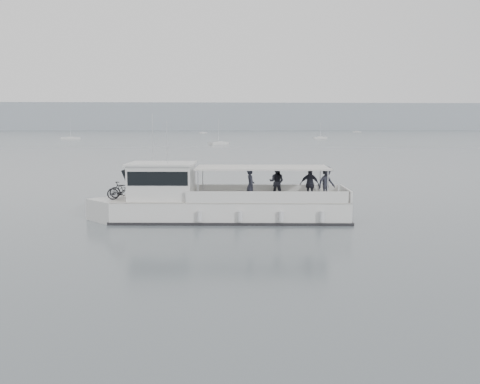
{
  "coord_description": "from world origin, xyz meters",
  "views": [
    {
      "loc": [
        -2.82,
        -28.83,
        5.36
      ],
      "look_at": [
        -1.07,
        1.12,
        1.6
      ],
      "focal_mm": 40.0,
      "sensor_mm": 36.0,
      "label": 1
    }
  ],
  "objects": [
    {
      "name": "moored_fleet",
      "position": [
        -24.91,
        208.62,
        0.36
      ],
      "size": [
        452.12,
        321.65,
        10.92
      ],
      "color": "silver",
      "rests_on": "ground"
    },
    {
      "name": "tour_boat",
      "position": [
        -2.87,
        1.21,
        1.03
      ],
      "size": [
        15.02,
        4.69,
        6.25
      ],
      "rotation": [
        0.0,
        0.0,
        -0.07
      ],
      "color": "silver",
      "rests_on": "ground"
    },
    {
      "name": "ground",
      "position": [
        0.0,
        0.0,
        0.0
      ],
      "size": [
        1400.0,
        1400.0,
        0.0
      ],
      "primitive_type": "plane",
      "color": "#505A5E",
      "rests_on": "ground"
    },
    {
      "name": "headland",
      "position": [
        0.0,
        560.0,
        14.0
      ],
      "size": [
        1400.0,
        90.0,
        28.0
      ],
      "primitive_type": "cube",
      "color": "#939EA8",
      "rests_on": "ground"
    }
  ]
}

